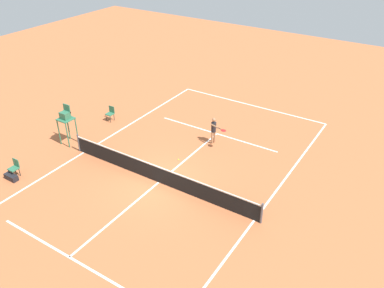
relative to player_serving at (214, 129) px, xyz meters
The scene contains 9 objects.
ground_plane 4.94m from the player_serving, 85.14° to the left, with size 60.00×60.00×0.00m, color #B76038.
court_lines 4.94m from the player_serving, 85.14° to the left, with size 10.62×21.63×0.01m.
tennis_net 4.86m from the player_serving, 85.14° to the left, with size 11.22×0.10×1.07m.
player_serving is the anchor object (origin of this frame).
tennis_ball 2.85m from the player_serving, 74.42° to the left, with size 0.07×0.07×0.07m, color #CCE033.
umpire_chair 8.45m from the player_serving, 32.19° to the left, with size 0.80×0.80×2.41m.
courtside_chair_near 10.83m from the player_serving, 50.20° to the left, with size 0.44×0.46×0.95m.
courtside_chair_mid 7.15m from the player_serving, ahead, with size 0.44×0.46×0.95m.
equipment_bag 11.07m from the player_serving, 51.67° to the left, with size 0.76×0.32×0.30m, color black.
Camera 1 is at (-10.15, 12.79, 11.94)m, focal length 37.34 mm.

